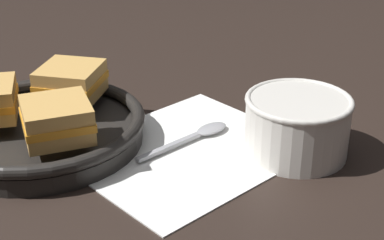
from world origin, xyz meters
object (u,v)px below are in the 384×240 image
Objects in this scene: sandwich_near_right at (57,120)px; sandwich_far_left at (71,82)px; soup_bowl at (297,122)px; skillet at (39,129)px; spoon at (200,133)px.

sandwich_near_right is 0.93× the size of sandwich_far_left.
soup_bowl is 0.39× the size of skillet.
soup_bowl is 1.17× the size of sandwich_far_left.
spoon is at bearing -56.56° from sandwich_far_left.
soup_bowl is 0.14m from spoon.
soup_bowl is 0.32m from sandwich_far_left.
sandwich_near_right reaches higher than spoon.
skillet is at bearing 134.24° from soup_bowl.
skillet is at bearing 82.83° from sandwich_near_right.
soup_bowl reaches higher than skillet.
skillet is at bearing -160.11° from sandwich_far_left.
sandwich_far_left is at bearing 122.44° from soup_bowl.
sandwich_far_left reaches higher than spoon.
skillet is 0.08m from sandwich_far_left.
spoon is 0.20m from sandwich_near_right.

